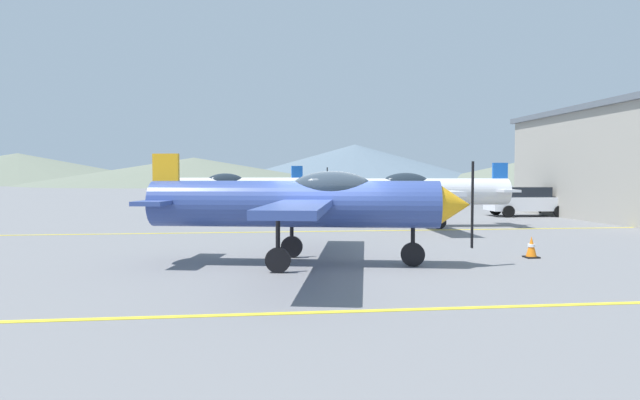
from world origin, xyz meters
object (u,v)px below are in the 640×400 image
Objects in this scene: car_sedan at (526,201)px; traffic_cone_front at (531,247)px; airplane_near at (306,202)px; airplane_mid at (420,191)px; airplane_far at (237,187)px.

car_sedan reaches higher than traffic_cone_front.
car_sedan is at bearing 47.50° from airplane_near.
airplane_mid is (5.95, 9.65, 0.00)m from airplane_near.
airplane_far is at bearing 116.45° from traffic_cone_front.
traffic_cone_front is at bearing -88.05° from airplane_mid.
airplane_far is 19.28m from traffic_cone_front.
traffic_cone_front is at bearing -117.13° from car_sedan.
airplane_near is at bearing -82.56° from airplane_far.
car_sedan is at bearing 62.87° from traffic_cone_front.
airplane_near is 20.25m from car_sedan.
airplane_near and airplane_mid have the same top height.
car_sedan is at bearing 34.32° from airplane_mid.
airplane_mid reaches higher than car_sedan.
airplane_near is at bearing -121.65° from airplane_mid.
airplane_mid is 11.51m from airplane_far.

